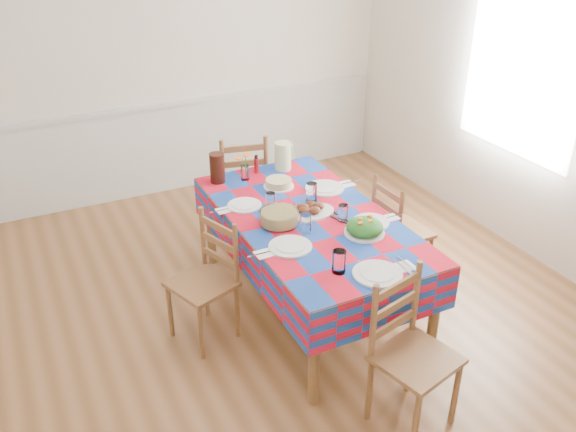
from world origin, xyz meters
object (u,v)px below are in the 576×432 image
object	(u,v)px
green_pitcher	(283,156)
tea_pitcher	(217,168)
meat_platter	(310,210)
chair_near	(410,355)
chair_left	(206,281)
dining_table	(310,227)
chair_right	(398,232)
chair_far	(243,185)

from	to	relation	value
green_pitcher	tea_pitcher	distance (m)	0.55
meat_platter	tea_pitcher	world-z (taller)	tea_pitcher
meat_platter	green_pitcher	world-z (taller)	green_pitcher
chair_near	chair_left	world-z (taller)	chair_near
tea_pitcher	chair_near	world-z (taller)	tea_pitcher
dining_table	chair_right	xyz separation A→B (m)	(0.76, -0.00, -0.23)
green_pitcher	chair_left	xyz separation A→B (m)	(-0.95, -0.79, -0.42)
chair_right	green_pitcher	bearing A→B (deg)	34.60
meat_platter	green_pitcher	size ratio (longest dim) A/B	1.55
dining_table	chair_near	distance (m)	1.22
green_pitcher	dining_table	bearing A→B (deg)	-103.05
dining_table	chair_far	world-z (taller)	chair_far
chair_right	chair_near	bearing A→B (deg)	146.21
tea_pitcher	meat_platter	bearing A→B (deg)	-63.26
chair_left	dining_table	bearing A→B (deg)	69.11
chair_near	chair_right	world-z (taller)	chair_near
dining_table	chair_near	xyz separation A→B (m)	(-0.01, -1.20, -0.20)
dining_table	meat_platter	distance (m)	0.12
meat_platter	chair_right	distance (m)	0.82
tea_pitcher	chair_right	size ratio (longest dim) A/B	0.26
dining_table	chair_near	world-z (taller)	chair_near
tea_pitcher	chair_far	world-z (taller)	tea_pitcher
dining_table	chair_near	size ratio (longest dim) A/B	2.05
chair_near	chair_far	xyz separation A→B (m)	(0.00, 2.41, 0.01)
meat_platter	chair_right	xyz separation A→B (m)	(0.74, -0.04, -0.34)
chair_far	dining_table	bearing A→B (deg)	102.91
green_pitcher	chair_near	distance (m)	2.06
green_pitcher	chair_near	world-z (taller)	green_pitcher
green_pitcher	chair_left	bearing A→B (deg)	-140.28
meat_platter	chair_near	world-z (taller)	chair_near
dining_table	tea_pitcher	world-z (taller)	tea_pitcher
dining_table	meat_platter	xyz separation A→B (m)	(0.02, 0.04, 0.11)
chair_far	chair_left	distance (m)	1.41
dining_table	tea_pitcher	distance (m)	0.91
meat_platter	chair_far	bearing A→B (deg)	91.56
green_pitcher	tea_pitcher	size ratio (longest dim) A/B	0.98
meat_platter	chair_right	bearing A→B (deg)	-3.09
chair_near	chair_right	xyz separation A→B (m)	(0.77, 1.20, -0.03)
dining_table	chair_right	size ratio (longest dim) A/B	2.20
tea_pitcher	chair_right	distance (m)	1.46
chair_left	chair_right	world-z (taller)	chair_left
tea_pitcher	chair_left	world-z (taller)	tea_pitcher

